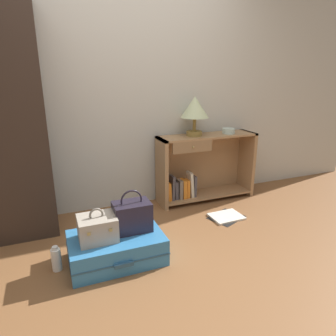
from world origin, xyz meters
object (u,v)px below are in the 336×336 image
(bottle, at_px, (56,259))
(open_book_on_floor, at_px, (226,217))
(bookshelf, at_px, (201,168))
(train_case, at_px, (97,228))
(bowl, at_px, (229,131))
(table_lamp, at_px, (195,109))
(handbag, at_px, (132,216))
(suitcase_large, at_px, (116,248))

(bottle, distance_m, open_book_on_floor, 1.66)
(bookshelf, xyz_separation_m, train_case, (-1.32, -0.86, -0.06))
(bowl, height_order, open_book_on_floor, bowl)
(bookshelf, xyz_separation_m, table_lamp, (-0.11, -0.01, 0.67))
(handbag, bearing_deg, open_book_on_floor, 14.43)
(bookshelf, relative_size, bowl, 7.93)
(train_case, height_order, bottle, train_case)
(train_case, bearing_deg, bottle, 171.84)
(bottle, bearing_deg, open_book_on_floor, 9.28)
(bookshelf, bearing_deg, bottle, -153.47)
(bowl, xyz_separation_m, suitcase_large, (-1.50, -0.81, -0.68))
(bowl, xyz_separation_m, handbag, (-1.35, -0.78, -0.45))
(train_case, bearing_deg, bookshelf, 33.00)
(bottle, bearing_deg, bookshelf, 26.53)
(table_lamp, relative_size, handbag, 1.24)
(open_book_on_floor, bearing_deg, bottle, -170.72)
(bowl, relative_size, train_case, 0.52)
(table_lamp, relative_size, open_book_on_floor, 1.02)
(suitcase_large, xyz_separation_m, open_book_on_floor, (1.20, 0.31, -0.10))
(bowl, distance_m, train_case, 1.89)
(bowl, relative_size, bottle, 0.73)
(bowl, distance_m, suitcase_large, 1.83)
(bookshelf, height_order, open_book_on_floor, bookshelf)
(bookshelf, bearing_deg, handbag, -141.95)
(handbag, bearing_deg, table_lamp, 40.88)
(handbag, bearing_deg, train_case, -171.62)
(table_lamp, relative_size, train_case, 1.52)
(table_lamp, distance_m, bottle, 1.97)
(table_lamp, xyz_separation_m, open_book_on_floor, (0.12, -0.54, -1.04))
(handbag, xyz_separation_m, bottle, (-0.59, 0.00, -0.25))
(train_case, bearing_deg, open_book_on_floor, 13.19)
(suitcase_large, bearing_deg, bookshelf, 35.70)
(bowl, distance_m, handbag, 1.62)
(bookshelf, relative_size, table_lamp, 2.70)
(open_book_on_floor, bearing_deg, bookshelf, 91.10)
(bottle, relative_size, open_book_on_floor, 0.48)
(suitcase_large, height_order, open_book_on_floor, suitcase_large)
(bowl, bearing_deg, suitcase_large, -151.46)
(table_lamp, bearing_deg, suitcase_large, -141.91)
(suitcase_large, distance_m, train_case, 0.24)
(bookshelf, distance_m, bottle, 1.84)
(bookshelf, height_order, table_lamp, table_lamp)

